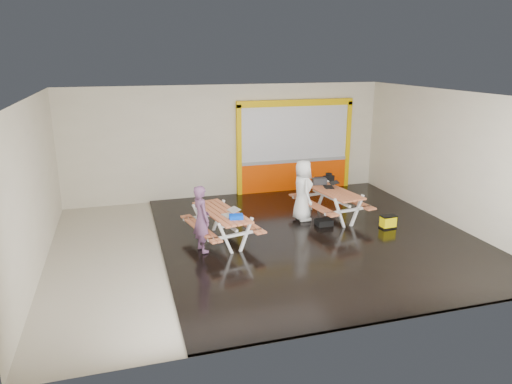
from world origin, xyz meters
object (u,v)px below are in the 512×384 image
object	(u,v)px
backpack	(329,182)
blue_pouch	(236,217)
person_left	(201,219)
dark_case	(324,222)
person_right	(303,190)
picnic_table_left	(222,219)
laptop_right	(331,185)
picnic_table_right	(331,197)
fluke_bag	(388,222)
laptop_left	(230,213)
toolbox	(319,181)

from	to	relation	value
backpack	blue_pouch	bearing A→B (deg)	-144.29
person_left	dark_case	distance (m)	3.52
person_left	dark_case	xyz separation A→B (m)	(3.36, 0.78, -0.71)
person_right	backpack	world-z (taller)	person_right
picnic_table_left	person_right	world-z (taller)	person_right
laptop_right	person_left	bearing A→B (deg)	-158.47
picnic_table_right	blue_pouch	world-z (taller)	blue_pouch
picnic_table_left	blue_pouch	xyz separation A→B (m)	(0.21, -0.59, 0.23)
picnic_table_left	picnic_table_right	bearing A→B (deg)	14.54
person_left	fluke_bag	distance (m)	4.91
laptop_left	person_right	bearing A→B (deg)	27.94
toolbox	picnic_table_right	bearing A→B (deg)	-80.61
laptop_right	toolbox	world-z (taller)	toolbox
picnic_table_right	person_left	xyz separation A→B (m)	(-3.78, -1.31, 0.19)
person_left	dark_case	bearing A→B (deg)	-90.85
person_left	laptop_right	xyz separation A→B (m)	(3.86, 1.52, 0.06)
person_right	blue_pouch	distance (m)	2.63
picnic_table_left	blue_pouch	bearing A→B (deg)	-69.97
laptop_left	blue_pouch	xyz separation A→B (m)	(0.07, -0.25, -0.01)
person_right	laptop_right	world-z (taller)	person_right
picnic_table_right	blue_pouch	bearing A→B (deg)	-154.68
laptop_left	laptop_right	xyz separation A→B (m)	(3.16, 1.39, 0.05)
fluke_bag	blue_pouch	bearing A→B (deg)	-176.53
person_left	dark_case	world-z (taller)	person_left
person_left	picnic_table_left	bearing A→B (deg)	-63.47
toolbox	fluke_bag	world-z (taller)	toolbox
laptop_left	dark_case	distance (m)	2.83
picnic_table_left	person_right	bearing A→B (deg)	19.69
person_left	person_right	distance (m)	3.25
picnic_table_right	person_right	size ratio (longest dim) A/B	1.42
blue_pouch	picnic_table_left	bearing A→B (deg)	110.03
picnic_table_left	laptop_right	xyz separation A→B (m)	(3.30, 1.05, 0.28)
toolbox	backpack	world-z (taller)	toolbox
person_right	dark_case	size ratio (longest dim) A/B	3.92
toolbox	dark_case	world-z (taller)	toolbox
laptop_right	picnic_table_left	bearing A→B (deg)	-162.41
person_left	blue_pouch	size ratio (longest dim) A/B	5.00
fluke_bag	person_right	bearing A→B (deg)	147.75
laptop_right	fluke_bag	distance (m)	1.84
backpack	dark_case	size ratio (longest dim) A/B	1.18
person_left	laptop_left	size ratio (longest dim) A/B	3.49
laptop_right	dark_case	world-z (taller)	laptop_right
backpack	person_right	bearing A→B (deg)	-140.59
laptop_right	blue_pouch	size ratio (longest dim) A/B	1.45
picnic_table_left	backpack	world-z (taller)	backpack
picnic_table_right	fluke_bag	distance (m)	1.66
blue_pouch	picnic_table_right	bearing A→B (deg)	25.32
toolbox	backpack	bearing A→B (deg)	41.88
fluke_bag	backpack	bearing A→B (deg)	107.19
picnic_table_right	blue_pouch	distance (m)	3.34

